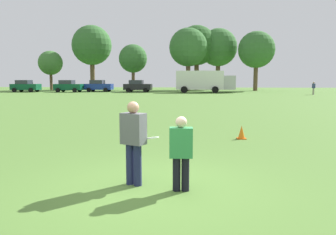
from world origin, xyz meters
TOP-DOWN VIEW (x-y plane):
  - ground_plane at (0.00, 0.00)m, footprint 140.61×140.61m
  - player_thrower at (-0.43, 0.17)m, footprint 0.55×0.45m
  - player_defender at (0.54, -0.12)m, footprint 0.45×0.27m
  - frisbee at (-0.06, 0.29)m, footprint 0.28×0.27m
  - traffic_cone at (2.47, 5.61)m, footprint 0.32×0.32m
  - parked_car_near_left at (-24.99, 43.42)m, footprint 4.25×2.31m
  - parked_car_mid_left at (-18.33, 43.63)m, footprint 4.25×2.31m
  - parked_car_center at (-14.10, 45.25)m, footprint 4.25×2.31m
  - parked_car_mid_right at (-7.90, 44.77)m, footprint 4.25×2.31m
  - box_truck at (2.18, 43.38)m, footprint 8.56×3.17m
  - bystander_field_marshal at (16.05, 38.41)m, footprint 0.29×0.47m
  - tree_west_oak at (-24.77, 52.35)m, footprint 4.26×4.26m
  - tree_west_maple at (-17.77, 54.20)m, footprint 7.11×7.11m
  - tree_center_elm at (-9.78, 51.50)m, footprint 4.84×4.84m
  - tree_east_birch at (-0.33, 51.81)m, footprint 6.50×6.50m
  - tree_east_oak at (1.11, 54.78)m, footprint 7.02×7.02m
  - tree_far_east_pine at (4.95, 55.32)m, footprint 6.72×6.72m
  - tree_far_west_pine at (10.93, 51.24)m, footprint 6.05×6.05m

SIDE VIEW (x-z plane):
  - ground_plane at x=0.00m, z-range 0.00..0.00m
  - traffic_cone at x=2.47m, z-range -0.01..0.47m
  - player_defender at x=0.54m, z-range 0.08..1.53m
  - parked_car_near_left at x=-24.99m, z-range 0.01..1.83m
  - parked_car_mid_left at x=-18.33m, z-range 0.01..1.83m
  - parked_car_center at x=-14.10m, z-range 0.01..1.83m
  - parked_car_mid_right at x=-7.90m, z-range 0.01..1.83m
  - bystander_field_marshal at x=16.05m, z-range 0.11..1.75m
  - frisbee at x=-0.06m, z-range 0.90..1.00m
  - player_thrower at x=-0.43m, z-range 0.11..1.81m
  - box_truck at x=2.18m, z-range 0.16..3.34m
  - tree_west_oak at x=-24.77m, z-range 1.30..8.23m
  - tree_center_elm at x=-9.78m, z-range 1.48..9.34m
  - tree_far_west_pine at x=10.93m, z-range 1.84..11.67m
  - tree_east_birch at x=-0.33m, z-range 1.99..12.56m
  - tree_far_east_pine at x=4.95m, z-range 2.05..12.97m
  - tree_east_oak at x=1.11m, z-range 2.14..13.55m
  - tree_west_maple at x=-17.77m, z-range 2.17..13.72m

